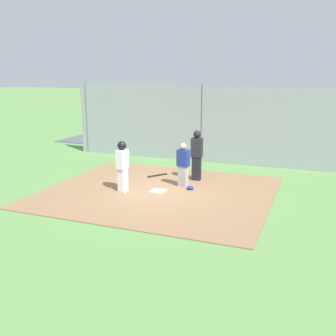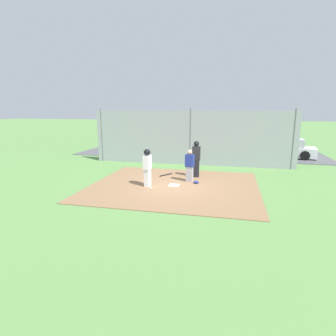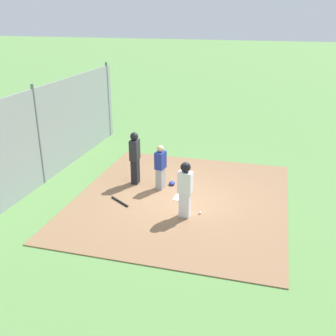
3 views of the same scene
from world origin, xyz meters
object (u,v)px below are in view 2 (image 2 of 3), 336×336
at_px(home_plate, 174,185).
at_px(baseball, 151,188).
at_px(parked_car_white, 283,149).
at_px(parked_car_blue, 242,146).
at_px(umpire, 196,158).
at_px(catcher_mask, 196,182).
at_px(parked_car_green, 158,144).
at_px(runner, 147,165).
at_px(catcher, 190,165).
at_px(baseball_bat, 166,175).

height_order(home_plate, baseball, baseball).
height_order(parked_car_white, parked_car_blue, same).
relative_size(umpire, parked_car_blue, 0.41).
bearing_deg(baseball, parked_car_white, -125.27).
height_order(umpire, parked_car_blue, umpire).
xyz_separation_m(umpire, parked_car_white, (-5.18, -7.03, -0.36)).
bearing_deg(catcher_mask, baseball, 36.62).
bearing_deg(home_plate, baseball, 42.24).
bearing_deg(parked_car_green, catcher_mask, -72.22).
distance_m(runner, parked_car_blue, 10.82).
distance_m(baseball, parked_car_blue, 11.10).
distance_m(catcher_mask, baseball, 2.19).
bearing_deg(runner, umpire, 55.25).
relative_size(catcher, runner, 0.91).
bearing_deg(parked_car_green, catcher, -73.41).
bearing_deg(parked_car_blue, baseball_bat, -111.34).
bearing_deg(parked_car_white, catcher, 64.06).
xyz_separation_m(catcher_mask, baseball, (1.75, 1.30, -0.02)).
xyz_separation_m(catcher_mask, parked_car_white, (-5.00, -8.25, 0.52)).
xyz_separation_m(catcher, umpire, (-0.18, -0.93, 0.18)).
bearing_deg(home_plate, baseball_bat, -66.08).
bearing_deg(baseball_bat, parked_car_blue, 7.28).
bearing_deg(parked_car_blue, runner, -107.83).
bearing_deg(umpire, catcher_mask, 7.99).
distance_m(catcher, umpire, 0.97).
bearing_deg(baseball_bat, baseball, -147.61).
bearing_deg(baseball, home_plate, -137.76).
xyz_separation_m(runner, parked_car_green, (2.17, -9.75, -0.35)).
distance_m(umpire, baseball, 3.11).
height_order(baseball_bat, parked_car_white, parked_car_white).
relative_size(home_plate, parked_car_white, 0.10).
relative_size(umpire, baseball, 24.08).
height_order(parked_car_blue, parked_car_green, same).
bearing_deg(parked_car_white, catcher_mask, 66.75).
relative_size(home_plate, parked_car_blue, 0.10).
distance_m(baseball_bat, catcher_mask, 2.06).
distance_m(baseball, parked_car_green, 10.44).
xyz_separation_m(catcher_mask, parked_car_blue, (-2.27, -9.02, 0.52)).
relative_size(catcher, catcher_mask, 6.18).
relative_size(home_plate, catcher, 0.30).
height_order(home_plate, catcher, catcher).
bearing_deg(baseball, umpire, -122.05).
relative_size(catcher_mask, parked_car_blue, 0.06).
height_order(home_plate, baseball_bat, baseball_bat).
xyz_separation_m(home_plate, parked_car_green, (3.26, -9.38, 0.57)).
distance_m(home_plate, catcher, 1.25).
bearing_deg(catcher, baseball_bat, -113.72).
height_order(catcher_mask, baseball, catcher_mask).
bearing_deg(home_plate, catcher, -124.06).
distance_m(catcher, runner, 2.04).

